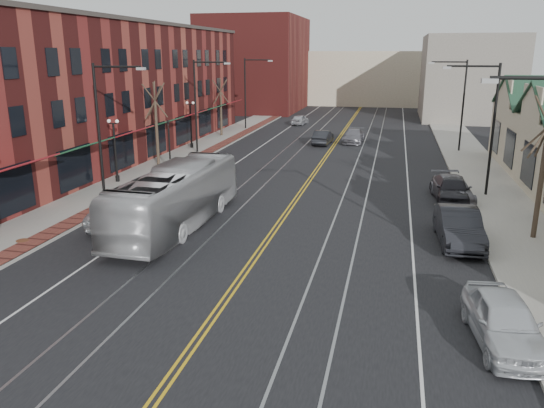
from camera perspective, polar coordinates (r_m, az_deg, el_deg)
The scene contains 28 objects.
ground at distance 16.14m, azimuth -10.10°, elevation -16.97°, with size 160.00×160.00×0.00m, color black.
sidewalk_left at distance 37.86m, azimuth -15.18°, elevation 2.20°, with size 4.00×120.00×0.15m, color gray.
sidewalk_right at distance 34.10m, azimuth 23.28°, elevation -0.05°, with size 4.00×120.00×0.15m, color gray.
building_left at distance 46.55m, azimuth -19.38°, elevation 11.11°, with size 10.00×50.00×11.00m, color maroon.
backdrop_left at distance 85.18m, azimuth -1.79°, elevation 14.78°, with size 14.00×18.00×14.00m, color maroon.
backdrop_mid at distance 97.63m, azimuth 9.93°, elevation 13.24°, with size 22.00×14.00×9.00m, color #B4A88A.
backdrop_right at distance 78.00m, azimuth 20.39°, elevation 12.62°, with size 12.00×16.00×11.00m, color slate.
streetlight_l_1 at distance 33.12m, azimuth -17.57°, elevation 8.83°, with size 3.33×0.25×8.00m.
streetlight_l_2 at distance 47.55m, azimuth -7.74°, elevation 11.36°, with size 3.33×0.25×8.00m.
streetlight_l_3 at distance 62.74m, azimuth -2.51°, elevation 12.56°, with size 3.33×0.25×8.00m.
streetlight_r_1 at distance 34.99m, azimuth 22.08°, elevation 8.75°, with size 3.33×0.25×8.00m.
streetlight_r_2 at distance 50.80m, azimuth 19.43°, elevation 10.90°, with size 3.33×0.25×8.00m.
lamppost_l_2 at distance 37.82m, azimuth -16.49°, elevation 5.38°, with size 0.84×0.28×4.27m.
lamppost_l_3 at distance 50.32m, azimuth -8.71°, elevation 8.33°, with size 0.84×0.28×4.27m.
tree_left_near at distance 42.76m, azimuth -12.35°, elevation 8.60°, with size 1.78×1.37×6.48m.
tree_left_far at distance 57.57m, azimuth -5.52°, elevation 10.45°, with size 1.66×1.28×6.02m.
tree_right_mid at distance 27.70m, azimuth 27.17°, elevation 3.87°, with size 1.90×1.46×6.93m.
manhole_far at distance 27.77m, azimuth -25.25°, elevation -3.57°, with size 0.60×0.60×0.02m, color #592D19.
traffic_signal at distance 40.33m, azimuth -11.00°, elevation 6.58°, with size 0.18×0.15×3.80m.
transit_bus at distance 27.52m, azimuth -10.23°, elevation 0.70°, with size 2.67×11.43×3.18m, color #B2B2B4.
parked_suv at distance 28.68m, azimuth -14.85°, elevation -0.64°, with size 2.60×5.64×1.57m, color silver.
parked_car_a at distance 18.14m, azimuth 23.70°, elevation -11.43°, with size 1.84×4.57×1.56m, color silver.
parked_car_b at distance 26.41m, azimuth 19.44°, elevation -2.31°, with size 1.79×5.13×1.69m, color #222328.
parked_car_c at distance 34.04m, azimuth 18.80°, elevation 1.53°, with size 2.05×5.05×1.46m, color slate.
parked_car_d at distance 33.80m, azimuth 18.84°, elevation 1.53°, with size 1.87×4.64×1.58m, color black.
distant_car_left at distance 52.86m, azimuth 5.49°, elevation 7.15°, with size 1.48×4.23×1.39m, color black.
distant_car_right at distance 54.26m, azimuth 8.77°, elevation 7.23°, with size 1.87×4.59×1.33m, color slate.
distant_car_far at distance 67.52m, azimuth 3.02°, elevation 9.05°, with size 1.51×3.74×1.28m, color #B9BAC1.
Camera 1 is at (5.63, -12.37, 8.70)m, focal length 35.00 mm.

